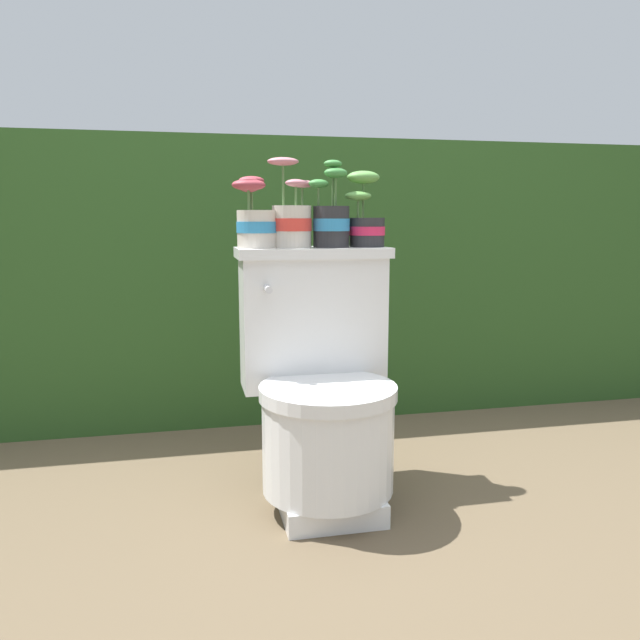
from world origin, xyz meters
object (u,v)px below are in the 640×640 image
Objects in this scene: potted_plant_midleft at (292,219)px; potted_plant_middle at (331,220)px; potted_plant_left at (256,221)px; potted_plant_midright at (366,220)px; toilet at (322,392)px.

potted_plant_midleft reaches higher than potted_plant_middle.
potted_plant_left is 0.81× the size of potted_plant_middle.
potted_plant_midleft is 1.02× the size of potted_plant_middle.
potted_plant_middle is (0.12, -0.01, -0.00)m from potted_plant_midleft.
potted_plant_left is 0.22m from potted_plant_middle.
potted_plant_middle is at bearing -176.26° from potted_plant_midright.
toilet is 0.50m from potted_plant_middle.
potted_plant_midleft is at bearing -179.81° from potted_plant_midright.
potted_plant_midleft is (-0.06, 0.13, 0.49)m from toilet.
potted_plant_left is 0.10m from potted_plant_midleft.
potted_plant_middle is at bearing -3.13° from potted_plant_midleft.
potted_plant_midleft is (0.10, -0.01, 0.01)m from potted_plant_left.
potted_plant_midright is at bearing -0.84° from potted_plant_left.
potted_plant_middle reaches higher than potted_plant_midright.
toilet is 3.56× the size of potted_plant_left.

